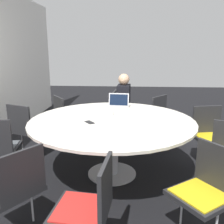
# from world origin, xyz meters

# --- Properties ---
(ground_plane) EXTENTS (16.00, 16.00, 0.00)m
(ground_plane) POSITION_xyz_m (0.00, 0.00, 0.00)
(ground_plane) COLOR black
(conference_table) EXTENTS (2.08, 2.08, 0.76)m
(conference_table) POSITION_xyz_m (0.00, 0.00, 0.66)
(conference_table) COLOR #B7B7BC
(conference_table) RESTS_ON ground_plane
(chair_0) EXTENTS (0.47, 0.45, 0.85)m
(chair_0) POSITION_xyz_m (1.70, -0.06, 0.50)
(chair_0) COLOR #262628
(chair_0) RESTS_ON ground_plane
(chair_1) EXTENTS (0.60, 0.60, 0.85)m
(chair_1) POSITION_xyz_m (1.09, 0.88, 0.50)
(chair_1) COLOR #262628
(chair_1) RESTS_ON ground_plane
(chair_2) EXTENTS (0.55, 0.56, 0.85)m
(chair_2) POSITION_xyz_m (0.44, 1.33, 0.50)
(chair_2) COLOR #262628
(chair_2) RESTS_ON ground_plane
(chair_4) EXTENTS (0.60, 0.60, 0.85)m
(chair_4) POSITION_xyz_m (-1.18, 0.75, 0.50)
(chair_4) COLOR #262628
(chair_4) RESTS_ON ground_plane
(chair_5) EXTENTS (0.48, 0.46, 0.85)m
(chair_5) POSITION_xyz_m (-1.40, 0.08, 0.50)
(chair_5) COLOR #262628
(chair_5) RESTS_ON ground_plane
(chair_6) EXTENTS (0.60, 0.60, 0.85)m
(chair_6) POSITION_xyz_m (-1.09, -0.87, 0.50)
(chair_6) COLOR #262628
(chair_6) RESTS_ON ground_plane
(chair_8) EXTENTS (0.50, 0.52, 0.85)m
(chair_8) POSITION_xyz_m (0.36, -1.35, 0.50)
(chair_8) COLOR #262628
(chair_8) RESTS_ON ground_plane
(chair_9) EXTENTS (0.61, 0.60, 0.85)m
(chair_9) POSITION_xyz_m (1.12, -0.83, 0.50)
(chair_9) COLOR #262628
(chair_9) RESTS_ON ground_plane
(person_0) EXTENTS (0.38, 0.28, 1.20)m
(person_0) POSITION_xyz_m (1.45, -0.13, 0.70)
(person_0) COLOR black
(person_0) RESTS_ON ground_plane
(laptop) EXTENTS (0.26, 0.32, 0.21)m
(laptop) POSITION_xyz_m (0.64, -0.05, 0.81)
(laptop) COLOR silver
(laptop) RESTS_ON conference_table
(coffee_cup) EXTENTS (0.09, 0.09, 0.08)m
(coffee_cup) POSITION_xyz_m (0.25, 0.04, 0.80)
(coffee_cup) COLOR white
(coffee_cup) RESTS_ON conference_table
(cell_phone) EXTENTS (0.15, 0.14, 0.01)m
(cell_phone) POSITION_xyz_m (-0.15, 0.26, 0.76)
(cell_phone) COLOR black
(cell_phone) RESTS_ON conference_table
(handbag) EXTENTS (0.36, 0.16, 0.28)m
(handbag) POSITION_xyz_m (0.06, 1.50, 0.14)
(handbag) COLOR black
(handbag) RESTS_ON ground_plane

